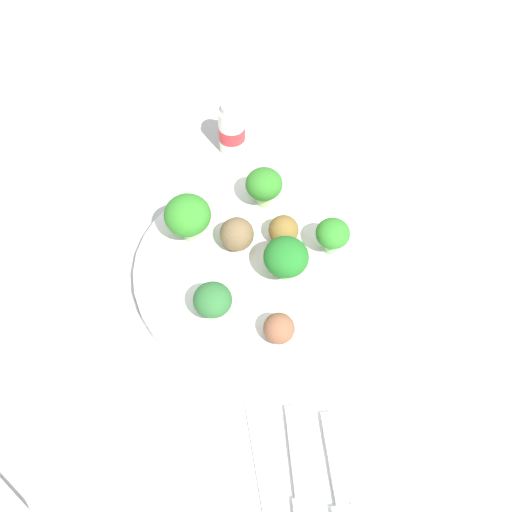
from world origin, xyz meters
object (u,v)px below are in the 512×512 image
object	(u,v)px
meatball_back_left	(237,234)
knife	(300,487)
napkin	(318,478)
fork	(338,481)
plate	(256,270)
meatball_mid_left	(276,329)
meatball_back_right	(284,230)
broccoli_floret_front_right	(264,185)
broccoli_floret_near_rim	(332,233)
broccoli_floret_back_right	(188,216)
broccoli_floret_back_left	(213,300)
yogurt_bottle	(232,130)
broccoli_floret_front_left	(286,257)

from	to	relation	value
meatball_back_left	knife	size ratio (longest dim) A/B	0.27
napkin	fork	distance (m)	0.02
plate	meatball_mid_left	bearing A→B (deg)	-2.14
meatball_back_right	broccoli_floret_front_right	bearing A→B (deg)	-173.23
broccoli_floret_near_rim	meatball_back_right	distance (m)	0.06
meatball_mid_left	plate	bearing A→B (deg)	177.86
plate	knife	bearing A→B (deg)	-5.19
plate	broccoli_floret_back_right	world-z (taller)	broccoli_floret_back_right
broccoli_floret_back_left	broccoli_floret_back_right	world-z (taller)	broccoli_floret_back_right
broccoli_floret_back_right	broccoli_floret_near_rim	bearing A→B (deg)	68.57
broccoli_floret_back_right	yogurt_bottle	world-z (taller)	broccoli_floret_back_right
fork	knife	size ratio (longest dim) A/B	0.83
broccoli_floret_back_left	knife	size ratio (longest dim) A/B	0.31
broccoli_floret_front_right	broccoli_floret_near_rim	size ratio (longest dim) A/B	1.08
meatball_back_right	fork	bearing A→B (deg)	-5.57
broccoli_floret_front_right	meatball_back_left	size ratio (longest dim) A/B	1.30
plate	knife	world-z (taller)	plate
broccoli_floret_back_right	meatball_back_right	distance (m)	0.11
broccoli_floret_near_rim	knife	xyz separation A→B (m)	(0.25, -0.11, -0.04)
plate	broccoli_floret_near_rim	xyz separation A→B (m)	(-0.00, 0.09, 0.04)
broccoli_floret_back_left	meatball_mid_left	bearing A→B (deg)	51.56
broccoli_floret_back_left	meatball_back_right	distance (m)	0.13
napkin	knife	size ratio (longest dim) A/B	1.17
napkin	broccoli_floret_near_rim	bearing A→B (deg)	159.18
knife	broccoli_floret_front_right	bearing A→B (deg)	170.57
plate	broccoli_floret_back_left	distance (m)	0.09
plate	fork	bearing A→B (deg)	3.04
broccoli_floret_back_right	yogurt_bottle	size ratio (longest dim) A/B	0.80
plate	meatball_back_left	world-z (taller)	meatball_back_left
broccoli_floret_front_right	meatball_back_right	distance (m)	0.06
broccoli_floret_back_left	meatball_back_right	xyz separation A→B (m)	(-0.08, 0.10, -0.01)
broccoli_floret_back_left	broccoli_floret_near_rim	world-z (taller)	broccoli_floret_near_rim
yogurt_bottle	plate	bearing A→B (deg)	-5.97
broccoli_floret_front_right	broccoli_floret_back_left	world-z (taller)	broccoli_floret_front_right
yogurt_bottle	broccoli_floret_near_rim	bearing A→B (deg)	18.18
knife	napkin	bearing A→B (deg)	105.68
broccoli_floret_front_left	fork	xyz separation A→B (m)	(0.23, -0.02, -0.04)
broccoli_floret_back_left	broccoli_floret_front_right	bearing A→B (deg)	146.10
broccoli_floret_back_right	napkin	xyz separation A→B (m)	(0.30, 0.06, -0.05)
broccoli_floret_near_rim	yogurt_bottle	bearing A→B (deg)	-161.82
broccoli_floret_back_right	yogurt_bottle	xyz separation A→B (m)	(-0.15, 0.09, -0.02)
plate	meatball_back_left	size ratio (longest dim) A/B	7.05
plate	broccoli_floret_back_right	distance (m)	0.10
plate	meatball_back_right	size ratio (longest dim) A/B	7.95
broccoli_floret_back_left	yogurt_bottle	size ratio (longest dim) A/B	0.58
broccoli_floret_front_left	yogurt_bottle	xyz separation A→B (m)	(-0.23, -0.01, -0.02)
broccoli_floret_near_rim	meatball_mid_left	distance (m)	0.13
plate	broccoli_floret_near_rim	bearing A→B (deg)	90.91
meatball_back_left	meatball_back_right	bearing A→B (deg)	83.55
plate	broccoli_floret_back_left	bearing A→B (deg)	-50.78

